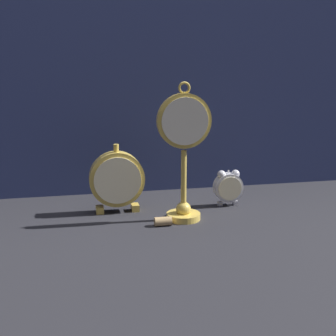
{
  "coord_description": "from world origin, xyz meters",
  "views": [
    {
      "loc": [
        -0.24,
        -1.06,
        0.39
      ],
      "look_at": [
        0.0,
        0.08,
        0.13
      ],
      "focal_mm": 50.0,
      "sensor_mm": 36.0,
      "label": 1
    }
  ],
  "objects_px": {
    "alarm_clock_twin_bell": "(228,186)",
    "mantel_clock_silver": "(117,180)",
    "pocket_watch_on_stand": "(184,153)",
    "wine_cork": "(163,222)"
  },
  "relations": [
    {
      "from": "pocket_watch_on_stand",
      "to": "wine_cork",
      "type": "distance_m",
      "value": 0.18
    },
    {
      "from": "pocket_watch_on_stand",
      "to": "wine_cork",
      "type": "bearing_deg",
      "value": -146.37
    },
    {
      "from": "mantel_clock_silver",
      "to": "wine_cork",
      "type": "height_order",
      "value": "mantel_clock_silver"
    },
    {
      "from": "alarm_clock_twin_bell",
      "to": "mantel_clock_silver",
      "type": "bearing_deg",
      "value": 179.08
    },
    {
      "from": "mantel_clock_silver",
      "to": "wine_cork",
      "type": "bearing_deg",
      "value": -54.12
    },
    {
      "from": "mantel_clock_silver",
      "to": "alarm_clock_twin_bell",
      "type": "bearing_deg",
      "value": -0.92
    },
    {
      "from": "pocket_watch_on_stand",
      "to": "wine_cork",
      "type": "xyz_separation_m",
      "value": [
        -0.06,
        -0.04,
        -0.16
      ]
    },
    {
      "from": "pocket_watch_on_stand",
      "to": "mantel_clock_silver",
      "type": "height_order",
      "value": "pocket_watch_on_stand"
    },
    {
      "from": "pocket_watch_on_stand",
      "to": "mantel_clock_silver",
      "type": "xyz_separation_m",
      "value": [
        -0.16,
        0.09,
        -0.08
      ]
    },
    {
      "from": "pocket_watch_on_stand",
      "to": "alarm_clock_twin_bell",
      "type": "relative_size",
      "value": 3.42
    }
  ]
}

